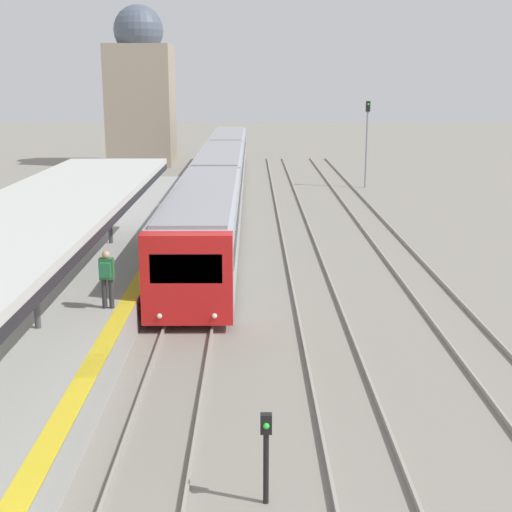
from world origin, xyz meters
TOP-DOWN VIEW (x-y plane):
  - platform_canopy at (-3.62, 10.14)m, footprint 4.00×24.76m
  - person_on_platform at (-2.16, 11.75)m, footprint 0.40×0.40m
  - train_near at (0.00, 35.87)m, footprint 2.70×47.01m
  - signal_post_near at (2.14, 3.75)m, footprint 0.20×0.21m
  - signal_mast_far at (9.78, 41.65)m, footprint 0.28×0.29m
  - distant_domed_building at (-7.64, 55.54)m, footprint 5.46×5.46m

SIDE VIEW (x-z plane):
  - signal_post_near at x=2.14m, z-range 0.21..1.92m
  - train_near at x=0.00m, z-range 0.17..3.25m
  - person_on_platform at x=-2.16m, z-range 1.16..2.82m
  - signal_mast_far at x=9.78m, z-range 0.69..6.56m
  - platform_canopy at x=-3.62m, z-range 2.41..5.48m
  - distant_domed_building at x=-7.64m, z-range -0.40..13.02m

